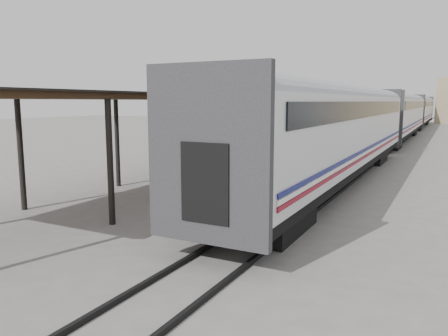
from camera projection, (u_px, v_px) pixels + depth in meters
ground at (183, 215)px, 14.88m from camera, size 160.00×160.00×0.00m
train at (399, 113)px, 42.61m from camera, size 3.45×76.01×4.01m
canopy at (303, 99)px, 36.86m from camera, size 4.90×64.30×4.15m
rails at (397, 140)px, 43.19m from camera, size 1.54×150.00×0.12m
building_left at (357, 106)px, 90.84m from camera, size 12.00×8.00×6.00m
baggage_cart at (202, 202)px, 13.91m from camera, size 1.54×2.54×0.86m
suitcase_stack at (206, 188)px, 14.15m from camera, size 1.37×1.16×0.58m
luggage_tug at (297, 147)px, 30.72m from camera, size 1.48×1.90×1.47m
porter at (196, 174)px, 13.10m from camera, size 0.59×0.69×1.60m
pedestrian at (239, 151)px, 26.31m from camera, size 1.03×0.46×1.74m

